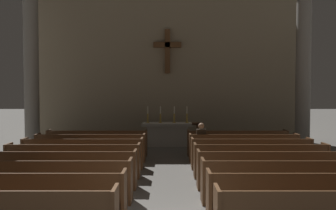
% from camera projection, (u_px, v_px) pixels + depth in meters
% --- Properties ---
extents(pew_left_row_2, '(3.68, 0.50, 0.95)m').
position_uv_depth(pew_left_row_2, '(26.00, 196.00, 6.47)').
color(pew_left_row_2, brown).
rests_on(pew_left_row_2, ground).
extents(pew_left_row_3, '(3.68, 0.50, 0.95)m').
position_uv_depth(pew_left_row_3, '(47.00, 181.00, 7.56)').
color(pew_left_row_3, brown).
rests_on(pew_left_row_3, ground).
extents(pew_left_row_4, '(3.68, 0.50, 0.95)m').
position_uv_depth(pew_left_row_4, '(62.00, 169.00, 8.66)').
color(pew_left_row_4, brown).
rests_on(pew_left_row_4, ground).
extents(pew_left_row_5, '(3.68, 0.50, 0.95)m').
position_uv_depth(pew_left_row_5, '(74.00, 160.00, 9.76)').
color(pew_left_row_5, brown).
rests_on(pew_left_row_5, ground).
extents(pew_left_row_6, '(3.68, 0.50, 0.95)m').
position_uv_depth(pew_left_row_6, '(84.00, 153.00, 10.86)').
color(pew_left_row_6, brown).
rests_on(pew_left_row_6, ground).
extents(pew_left_row_7, '(3.68, 0.50, 0.95)m').
position_uv_depth(pew_left_row_7, '(92.00, 148.00, 11.96)').
color(pew_left_row_7, brown).
rests_on(pew_left_row_7, ground).
extents(pew_left_row_8, '(3.68, 0.50, 0.95)m').
position_uv_depth(pew_left_row_8, '(98.00, 143.00, 13.06)').
color(pew_left_row_8, brown).
rests_on(pew_left_row_8, ground).
extents(pew_right_row_2, '(3.68, 0.50, 0.95)m').
position_uv_depth(pew_right_row_2, '(308.00, 196.00, 6.46)').
color(pew_right_row_2, brown).
rests_on(pew_right_row_2, ground).
extents(pew_right_row_3, '(3.68, 0.50, 0.95)m').
position_uv_depth(pew_right_row_3, '(288.00, 181.00, 7.55)').
color(pew_right_row_3, brown).
rests_on(pew_right_row_3, ground).
extents(pew_right_row_4, '(3.68, 0.50, 0.95)m').
position_uv_depth(pew_right_row_4, '(273.00, 169.00, 8.65)').
color(pew_right_row_4, brown).
rests_on(pew_right_row_4, ground).
extents(pew_right_row_5, '(3.68, 0.50, 0.95)m').
position_uv_depth(pew_right_row_5, '(261.00, 160.00, 9.75)').
color(pew_right_row_5, brown).
rests_on(pew_right_row_5, ground).
extents(pew_right_row_6, '(3.68, 0.50, 0.95)m').
position_uv_depth(pew_right_row_6, '(252.00, 153.00, 10.85)').
color(pew_right_row_6, brown).
rests_on(pew_right_row_6, ground).
extents(pew_right_row_7, '(3.68, 0.50, 0.95)m').
position_uv_depth(pew_right_row_7, '(244.00, 148.00, 11.95)').
color(pew_right_row_7, brown).
rests_on(pew_right_row_7, ground).
extents(pew_right_row_8, '(3.68, 0.50, 0.95)m').
position_uv_depth(pew_right_row_8, '(238.00, 143.00, 13.05)').
color(pew_right_row_8, brown).
rests_on(pew_right_row_8, ground).
extents(column_left_third, '(0.92, 0.92, 6.68)m').
position_uv_depth(column_left_third, '(32.00, 71.00, 14.90)').
color(column_left_third, gray).
rests_on(column_left_third, ground).
extents(column_right_third, '(0.92, 0.92, 6.68)m').
position_uv_depth(column_right_third, '(304.00, 71.00, 14.88)').
color(column_right_third, gray).
rests_on(column_right_third, ground).
extents(altar, '(2.20, 0.90, 1.01)m').
position_uv_depth(altar, '(168.00, 134.00, 15.31)').
color(altar, '#A8A399').
rests_on(altar, ground).
extents(candlestick_outer_left, '(0.16, 0.16, 0.72)m').
position_uv_depth(candlestick_outer_left, '(148.00, 117.00, 15.28)').
color(candlestick_outer_left, '#B79338').
rests_on(candlestick_outer_left, altar).
extents(candlestick_inner_left, '(0.16, 0.16, 0.72)m').
position_uv_depth(candlestick_inner_left, '(161.00, 117.00, 15.28)').
color(candlestick_inner_left, '#B79338').
rests_on(candlestick_inner_left, altar).
extents(candlestick_inner_right, '(0.16, 0.16, 0.72)m').
position_uv_depth(candlestick_inner_right, '(175.00, 117.00, 15.28)').
color(candlestick_inner_right, '#B79338').
rests_on(candlestick_inner_right, altar).
extents(candlestick_outer_right, '(0.16, 0.16, 0.72)m').
position_uv_depth(candlestick_outer_right, '(188.00, 117.00, 15.28)').
color(candlestick_outer_right, '#B79338').
rests_on(candlestick_outer_right, altar).
extents(apse_with_cross, '(12.48, 0.49, 7.71)m').
position_uv_depth(apse_with_cross, '(168.00, 60.00, 16.78)').
color(apse_with_cross, gray).
rests_on(apse_with_cross, ground).
extents(lectern, '(0.44, 0.36, 1.15)m').
position_uv_depth(lectern, '(198.00, 137.00, 14.10)').
color(lectern, brown).
rests_on(lectern, ground).
extents(lone_worshipper, '(0.32, 0.43, 1.32)m').
position_uv_depth(lone_worshipper, '(202.00, 141.00, 11.98)').
color(lone_worshipper, '#26262B').
rests_on(lone_worshipper, ground).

